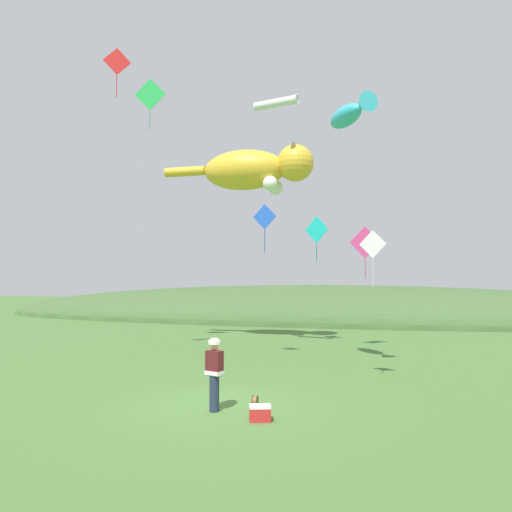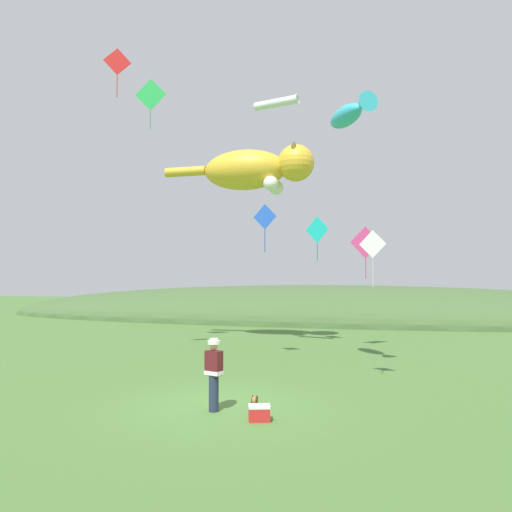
{
  "view_description": "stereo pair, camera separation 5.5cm",
  "coord_description": "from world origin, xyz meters",
  "px_view_note": "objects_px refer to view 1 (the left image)",
  "views": [
    {
      "loc": [
        4.03,
        -12.2,
        3.29
      ],
      "look_at": [
        0.0,
        4.0,
        3.98
      ],
      "focal_mm": 35.0,
      "sensor_mm": 36.0,
      "label": 1
    },
    {
      "loc": [
        4.09,
        -12.18,
        3.29
      ],
      "look_at": [
        0.0,
        4.0,
        3.98
      ],
      "focal_mm": 35.0,
      "sensor_mm": 36.0,
      "label": 2
    }
  ],
  "objects_px": {
    "kite_spool": "(255,401)",
    "kite_tube_streamer": "(277,103)",
    "kite_fish_windsock": "(349,114)",
    "kite_diamond_pink": "(365,243)",
    "festival_attendant": "(214,372)",
    "kite_giant_cat": "(255,170)",
    "kite_diamond_blue": "(265,217)",
    "kite_diamond_white": "(373,245)",
    "picnic_cooler": "(260,413)",
    "kite_diamond_green": "(150,95)",
    "kite_diamond_red": "(117,62)",
    "kite_diamond_teal": "(317,230)"
  },
  "relations": [
    {
      "from": "kite_tube_streamer",
      "to": "kite_diamond_teal",
      "type": "xyz_separation_m",
      "value": [
        1.23,
        3.65,
        -5.13
      ]
    },
    {
      "from": "kite_diamond_white",
      "to": "kite_giant_cat",
      "type": "bearing_deg",
      "value": 125.42
    },
    {
      "from": "festival_attendant",
      "to": "kite_tube_streamer",
      "type": "distance_m",
      "value": 13.14
    },
    {
      "from": "kite_fish_windsock",
      "to": "kite_diamond_blue",
      "type": "bearing_deg",
      "value": 148.87
    },
    {
      "from": "kite_tube_streamer",
      "to": "kite_diamond_blue",
      "type": "distance_m",
      "value": 5.25
    },
    {
      "from": "picnic_cooler",
      "to": "kite_diamond_pink",
      "type": "distance_m",
      "value": 12.81
    },
    {
      "from": "kite_diamond_white",
      "to": "festival_attendant",
      "type": "bearing_deg",
      "value": -132.66
    },
    {
      "from": "kite_spool",
      "to": "kite_diamond_green",
      "type": "height_order",
      "value": "kite_diamond_green"
    },
    {
      "from": "picnic_cooler",
      "to": "kite_tube_streamer",
      "type": "distance_m",
      "value": 14.13
    },
    {
      "from": "kite_spool",
      "to": "kite_giant_cat",
      "type": "height_order",
      "value": "kite_giant_cat"
    },
    {
      "from": "kite_tube_streamer",
      "to": "kite_diamond_pink",
      "type": "relative_size",
      "value": 0.87
    },
    {
      "from": "kite_giant_cat",
      "to": "kite_tube_streamer",
      "type": "relative_size",
      "value": 3.8
    },
    {
      "from": "picnic_cooler",
      "to": "kite_fish_windsock",
      "type": "distance_m",
      "value": 10.59
    },
    {
      "from": "kite_tube_streamer",
      "to": "kite_diamond_white",
      "type": "height_order",
      "value": "kite_tube_streamer"
    },
    {
      "from": "festival_attendant",
      "to": "kite_diamond_white",
      "type": "height_order",
      "value": "kite_diamond_white"
    },
    {
      "from": "festival_attendant",
      "to": "kite_spool",
      "type": "bearing_deg",
      "value": 40.95
    },
    {
      "from": "kite_diamond_pink",
      "to": "kite_diamond_red",
      "type": "bearing_deg",
      "value": -149.73
    },
    {
      "from": "kite_giant_cat",
      "to": "kite_diamond_blue",
      "type": "bearing_deg",
      "value": -71.67
    },
    {
      "from": "kite_diamond_green",
      "to": "kite_diamond_pink",
      "type": "distance_m",
      "value": 12.02
    },
    {
      "from": "kite_tube_streamer",
      "to": "kite_diamond_pink",
      "type": "xyz_separation_m",
      "value": [
        3.56,
        2.44,
        -5.87
      ]
    },
    {
      "from": "festival_attendant",
      "to": "kite_tube_streamer",
      "type": "relative_size",
      "value": 0.86
    },
    {
      "from": "kite_diamond_white",
      "to": "kite_fish_windsock",
      "type": "bearing_deg",
      "value": 120.77
    },
    {
      "from": "kite_diamond_blue",
      "to": "kite_fish_windsock",
      "type": "bearing_deg",
      "value": -31.13
    },
    {
      "from": "festival_attendant",
      "to": "kite_diamond_red",
      "type": "bearing_deg",
      "value": 136.37
    },
    {
      "from": "kite_tube_streamer",
      "to": "kite_diamond_red",
      "type": "height_order",
      "value": "kite_diamond_red"
    },
    {
      "from": "kite_fish_windsock",
      "to": "kite_diamond_blue",
      "type": "relative_size",
      "value": 1.32
    },
    {
      "from": "festival_attendant",
      "to": "kite_diamond_pink",
      "type": "height_order",
      "value": "kite_diamond_pink"
    },
    {
      "from": "kite_diamond_white",
      "to": "kite_spool",
      "type": "bearing_deg",
      "value": -131.06
    },
    {
      "from": "kite_spool",
      "to": "kite_fish_windsock",
      "type": "xyz_separation_m",
      "value": [
        2.16,
        4.6,
        8.71
      ]
    },
    {
      "from": "kite_tube_streamer",
      "to": "festival_attendant",
      "type": "bearing_deg",
      "value": -88.43
    },
    {
      "from": "picnic_cooler",
      "to": "kite_diamond_blue",
      "type": "xyz_separation_m",
      "value": [
        -1.72,
        7.92,
        5.46
      ]
    },
    {
      "from": "kite_giant_cat",
      "to": "kite_fish_windsock",
      "type": "relative_size",
      "value": 3.09
    },
    {
      "from": "kite_spool",
      "to": "kite_tube_streamer",
      "type": "bearing_deg",
      "value": 97.62
    },
    {
      "from": "kite_tube_streamer",
      "to": "kite_diamond_blue",
      "type": "relative_size",
      "value": 1.08
    },
    {
      "from": "festival_attendant",
      "to": "kite_diamond_teal",
      "type": "bearing_deg",
      "value": 85.47
    },
    {
      "from": "kite_diamond_pink",
      "to": "kite_diamond_red",
      "type": "height_order",
      "value": "kite_diamond_red"
    },
    {
      "from": "kite_spool",
      "to": "picnic_cooler",
      "type": "distance_m",
      "value": 1.31
    },
    {
      "from": "kite_tube_streamer",
      "to": "kite_diamond_blue",
      "type": "height_order",
      "value": "kite_tube_streamer"
    },
    {
      "from": "kite_diamond_green",
      "to": "kite_diamond_teal",
      "type": "distance_m",
      "value": 10.09
    },
    {
      "from": "kite_giant_cat",
      "to": "kite_diamond_white",
      "type": "xyz_separation_m",
      "value": [
        5.79,
        -8.14,
        -4.36
      ]
    },
    {
      "from": "kite_spool",
      "to": "kite_diamond_green",
      "type": "xyz_separation_m",
      "value": [
        -7.15,
        8.49,
        11.59
      ]
    },
    {
      "from": "kite_diamond_pink",
      "to": "kite_diamond_teal",
      "type": "relative_size",
      "value": 1.07
    },
    {
      "from": "picnic_cooler",
      "to": "kite_diamond_green",
      "type": "bearing_deg",
      "value": 127.95
    },
    {
      "from": "kite_diamond_blue",
      "to": "kite_diamond_teal",
      "type": "xyz_separation_m",
      "value": [
        1.43,
        5.05,
        -0.07
      ]
    },
    {
      "from": "kite_diamond_white",
      "to": "kite_diamond_green",
      "type": "distance_m",
      "value": 13.54
    },
    {
      "from": "kite_spool",
      "to": "kite_tube_streamer",
      "type": "xyz_separation_m",
      "value": [
        -1.08,
        8.09,
        10.55
      ]
    },
    {
      "from": "kite_giant_cat",
      "to": "kite_tube_streamer",
      "type": "xyz_separation_m",
      "value": [
        1.79,
        -3.39,
        2.06
      ]
    },
    {
      "from": "festival_attendant",
      "to": "kite_diamond_pink",
      "type": "relative_size",
      "value": 0.75
    },
    {
      "from": "picnic_cooler",
      "to": "kite_diamond_green",
      "type": "distance_m",
      "value": 16.89
    },
    {
      "from": "kite_fish_windsock",
      "to": "kite_diamond_pink",
      "type": "xyz_separation_m",
      "value": [
        0.31,
        5.92,
        -4.02
      ]
    }
  ]
}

